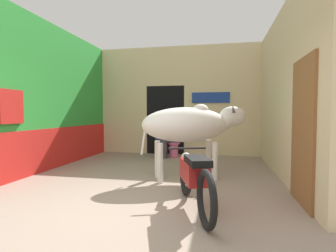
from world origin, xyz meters
The scene contains 8 objects.
ground_plane centered at (0.00, 0.00, 0.00)m, with size 30.00×30.00×0.00m, color gray.
wall_left_shopfront centered at (-2.61, 2.52, 1.65)m, with size 0.25×5.07×3.41m.
wall_back_with_doorway centered at (-0.15, 5.33, 1.47)m, with size 5.06×0.93×3.41m.
wall_right_with_door centered at (2.62, 2.48, 1.69)m, with size 0.22×5.07×3.41m.
cow centered at (0.78, 2.06, 1.08)m, with size 2.17×1.31×1.49m.
motorcycle_near centered at (1.02, 0.41, 0.45)m, with size 0.78×1.84×0.79m.
shopkeeper_seated centered at (-0.31, 4.36, 0.63)m, with size 0.42×0.34×1.19m.
plastic_stool centered at (0.00, 4.49, 0.23)m, with size 0.37×0.37×0.43m.
Camera 1 is at (1.37, -3.11, 1.32)m, focal length 28.00 mm.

